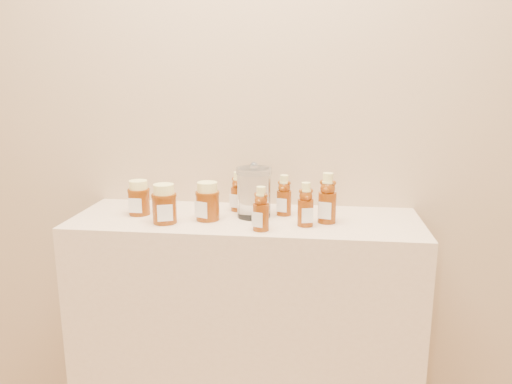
% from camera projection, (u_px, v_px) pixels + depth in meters
% --- Properties ---
extents(wall_back, '(3.50, 0.02, 2.70)m').
position_uv_depth(wall_back, '(253.00, 84.00, 1.81)').
color(wall_back, tan).
rests_on(wall_back, ground).
extents(display_table, '(1.20, 0.40, 0.90)m').
position_uv_depth(display_table, '(246.00, 336.00, 1.83)').
color(display_table, beige).
rests_on(display_table, ground).
extents(bear_bottle_back_left, '(0.07, 0.07, 0.16)m').
position_uv_depth(bear_bottle_back_left, '(238.00, 189.00, 1.80)').
color(bear_bottle_back_left, '#652807').
rests_on(bear_bottle_back_left, display_table).
extents(bear_bottle_back_mid, '(0.07, 0.07, 0.16)m').
position_uv_depth(bear_bottle_back_mid, '(284.00, 193.00, 1.74)').
color(bear_bottle_back_mid, '#652807').
rests_on(bear_bottle_back_mid, display_table).
extents(bear_bottle_back_right, '(0.08, 0.08, 0.19)m').
position_uv_depth(bear_bottle_back_right, '(327.00, 195.00, 1.65)').
color(bear_bottle_back_right, '#652807').
rests_on(bear_bottle_back_right, display_table).
extents(bear_bottle_front_left, '(0.07, 0.07, 0.16)m').
position_uv_depth(bear_bottle_front_left, '(261.00, 206.00, 1.57)').
color(bear_bottle_front_left, '#652807').
rests_on(bear_bottle_front_left, display_table).
extents(bear_bottle_front_right, '(0.07, 0.07, 0.16)m').
position_uv_depth(bear_bottle_front_right, '(306.00, 202.00, 1.62)').
color(bear_bottle_front_right, '#652807').
rests_on(bear_bottle_front_right, display_table).
extents(honey_jar_left, '(0.08, 0.08, 0.12)m').
position_uv_depth(honey_jar_left, '(139.00, 198.00, 1.75)').
color(honey_jar_left, '#652807').
rests_on(honey_jar_left, display_table).
extents(honey_jar_back, '(0.11, 0.11, 0.13)m').
position_uv_depth(honey_jar_back, '(208.00, 201.00, 1.69)').
color(honey_jar_back, '#652807').
rests_on(honey_jar_back, display_table).
extents(honey_jar_front, '(0.11, 0.11, 0.13)m').
position_uv_depth(honey_jar_front, '(164.00, 204.00, 1.65)').
color(honey_jar_front, '#652807').
rests_on(honey_jar_front, display_table).
extents(glass_canister, '(0.15, 0.15, 0.19)m').
position_uv_depth(glass_canister, '(254.00, 190.00, 1.72)').
color(glass_canister, white).
rests_on(glass_canister, display_table).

